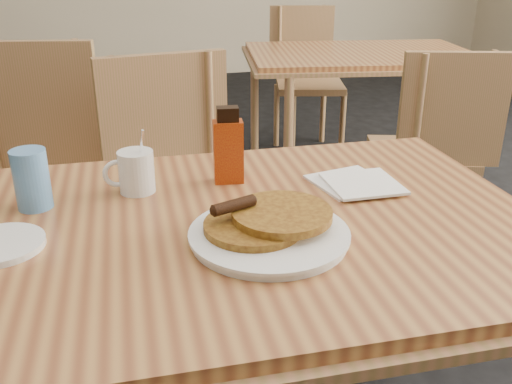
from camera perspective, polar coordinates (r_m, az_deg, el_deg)
main_table at (r=1.12m, az=-2.47°, el=-4.86°), size 1.29×0.90×0.75m
neighbor_table at (r=3.04m, az=10.47°, el=12.84°), size 1.29×0.98×0.75m
chair_main_far at (r=1.85m, az=-8.43°, el=1.45°), size 0.48×0.48×0.94m
chair_neighbor_far at (r=3.73m, az=4.97°, el=12.38°), size 0.50×0.51×0.90m
chair_neighbor_near at (r=2.42m, az=17.47°, el=5.17°), size 0.50×0.51×0.89m
chair_wall_extra at (r=2.07m, az=-20.72°, el=2.93°), size 0.52×0.52×0.96m
pancake_plate at (r=1.03m, az=1.24°, el=-3.77°), size 0.29×0.29×0.07m
coffee_mug at (r=1.25m, az=-11.99°, el=2.07°), size 0.11×0.08×0.14m
syrup_bottle at (r=1.27m, az=-2.79°, el=4.43°), size 0.07×0.05×0.17m
napkin_stack at (r=1.29m, az=9.97°, el=0.90°), size 0.19×0.20×0.01m
blue_tumbler at (r=1.23m, az=-21.52°, el=1.19°), size 0.08×0.08×0.12m
side_saucer at (r=1.11m, az=-24.25°, el=-4.84°), size 0.20×0.20×0.01m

